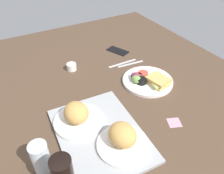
{
  "coord_description": "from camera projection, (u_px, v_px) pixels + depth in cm",
  "views": [
    {
      "loc": [
        -74.42,
        46.05,
        72.97
      ],
      "look_at": [
        2.0,
        3.0,
        4.0
      ],
      "focal_mm": 35.54,
      "sensor_mm": 36.0,
      "label": 1
    }
  ],
  "objects": [
    {
      "name": "serving_tray",
      "position": [
        100.0,
        134.0,
        0.92
      ],
      "size": [
        46.81,
        35.52,
        1.6
      ],
      "primitive_type": "cube",
      "rotation": [
        0.0,
        0.0,
        -0.06
      ],
      "color": "#9EA0A3",
      "rests_on": "ground_plane"
    },
    {
      "name": "sticky_note",
      "position": [
        174.0,
        123.0,
        0.98
      ],
      "size": [
        7.31,
        7.31,
        0.12
      ],
      "primitive_type": "cube",
      "rotation": [
        0.0,
        0.0,
        -0.39
      ],
      "color": "pink",
      "rests_on": "ground_plane"
    },
    {
      "name": "plate_with_salad",
      "position": [
        148.0,
        80.0,
        1.2
      ],
      "size": [
        27.33,
        27.33,
        5.4
      ],
      "color": "white",
      "rests_on": "ground_plane"
    },
    {
      "name": "espresso_cup",
      "position": [
        72.0,
        67.0,
        1.3
      ],
      "size": [
        5.6,
        5.6,
        4.0
      ],
      "primitive_type": "cylinder",
      "color": "silver",
      "rests_on": "ground_plane"
    },
    {
      "name": "cell_phone",
      "position": [
        118.0,
        51.0,
        1.48
      ],
      "size": [
        16.08,
        12.37,
        0.8
      ],
      "primitive_type": "cube",
      "rotation": [
        0.0,
        0.0,
        0.41
      ],
      "color": "black",
      "rests_on": "ground_plane"
    },
    {
      "name": "knife",
      "position": [
        122.0,
        63.0,
        1.36
      ],
      "size": [
        1.45,
        19.0,
        0.5
      ],
      "primitive_type": "cube",
      "rotation": [
        0.0,
        0.0,
        1.57
      ],
      "color": "#B7B7BC",
      "rests_on": "ground_plane"
    },
    {
      "name": "fork",
      "position": [
        131.0,
        64.0,
        1.36
      ],
      "size": [
        2.92,
        17.06,
        0.5
      ],
      "primitive_type": "cube",
      "rotation": [
        0.0,
        0.0,
        1.48
      ],
      "color": "#B7B7BC",
      "rests_on": "ground_plane"
    },
    {
      "name": "ground_plane",
      "position": [
        119.0,
        96.0,
        1.15
      ],
      "size": [
        190.0,
        150.0,
        3.0
      ],
      "primitive_type": "cube",
      "color": "#4C3828"
    },
    {
      "name": "drinking_glass",
      "position": [
        41.0,
        159.0,
        0.76
      ],
      "size": [
        6.29,
        6.29,
        13.98
      ],
      "primitive_type": "cylinder",
      "color": "silver",
      "rests_on": "ground_plane"
    },
    {
      "name": "bread_plate_far",
      "position": [
        77.0,
        116.0,
        0.94
      ],
      "size": [
        21.62,
        21.62,
        9.51
      ],
      "color": "white",
      "rests_on": "serving_tray"
    },
    {
      "name": "bread_plate_near",
      "position": [
        123.0,
        138.0,
        0.85
      ],
      "size": [
        20.48,
        20.48,
        9.55
      ],
      "color": "white",
      "rests_on": "serving_tray"
    }
  ]
}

